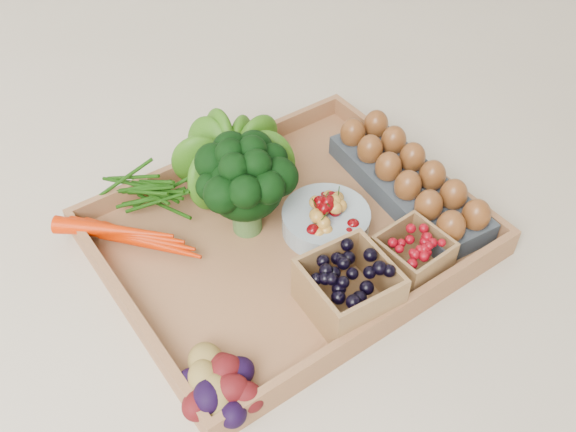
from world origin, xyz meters
TOP-DOWN VIEW (x-y plane):
  - ground at (0.00, 0.00)m, footprint 4.00×4.00m
  - tray at (0.00, 0.00)m, footprint 0.55×0.45m
  - carrots at (-0.21, 0.13)m, footprint 0.19×0.14m
  - lettuce at (-0.01, 0.15)m, footprint 0.13×0.13m
  - broccoli at (-0.04, 0.05)m, footprint 0.15×0.15m
  - cherry_bowl at (0.06, -0.02)m, footprint 0.14×0.14m
  - egg_carton at (0.22, -0.04)m, footprint 0.14×0.32m
  - potatoes at (-0.23, -0.18)m, footprint 0.12×0.12m
  - punnet_blackberry at (-0.01, -0.16)m, footprint 0.12×0.12m
  - punnet_raspberry at (0.11, -0.16)m, footprint 0.10×0.10m

SIDE VIEW (x-z plane):
  - ground at x=0.00m, z-range 0.00..0.00m
  - tray at x=0.00m, z-range 0.00..0.01m
  - egg_carton at x=0.22m, z-range 0.01..0.05m
  - cherry_bowl at x=0.06m, z-range 0.01..0.05m
  - carrots at x=-0.21m, z-range 0.01..0.06m
  - punnet_raspberry at x=0.11m, z-range 0.01..0.08m
  - potatoes at x=-0.23m, z-range 0.01..0.09m
  - punnet_blackberry at x=-0.01m, z-range 0.01..0.09m
  - broccoli at x=-0.04m, z-range 0.02..0.14m
  - lettuce at x=-0.01m, z-range 0.02..0.15m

